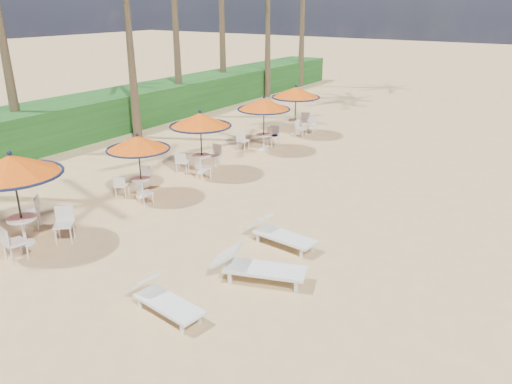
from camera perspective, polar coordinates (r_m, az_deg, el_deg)
ground at (r=11.37m, az=-8.05°, el=-11.88°), size 160.00×160.00×0.00m
scrub_hedge at (r=27.43m, az=-14.48°, el=9.31°), size 3.00×40.00×1.80m
station_0 at (r=14.24m, az=-25.74°, el=1.58°), size 2.50×2.50×2.61m
station_1 at (r=16.70m, az=-13.37°, el=4.61°), size 2.08×2.08×2.17m
station_2 at (r=18.68m, az=-6.38°, el=7.33°), size 2.32×2.32×2.42m
station_3 at (r=21.73m, az=0.90°, el=9.32°), size 2.29×2.30×2.39m
station_4 at (r=24.42m, az=4.77°, el=10.61°), size 2.33×2.45×2.43m
lounger_near at (r=10.83m, az=-10.66°, el=-11.87°), size 1.98×0.84×0.69m
lounger_mid at (r=11.71m, az=-0.06°, el=-8.47°), size 2.32×1.38×0.79m
lounger_far at (r=13.39m, az=2.57°, el=-4.69°), size 2.06×0.81×0.72m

